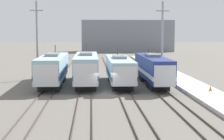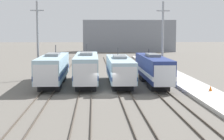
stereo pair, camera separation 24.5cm
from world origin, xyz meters
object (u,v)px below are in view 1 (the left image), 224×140
object	(u,v)px
locomotive_far_left	(53,69)
locomotive_center_right	(120,70)
locomotive_far_right	(153,69)
catenary_tower_right	(162,39)
locomotive_center_left	(86,68)
catenary_tower_left	(37,39)
traffic_cone	(210,88)

from	to	relation	value
locomotive_far_left	locomotive_center_right	world-z (taller)	locomotive_far_left
locomotive_far_right	catenary_tower_right	size ratio (longest dim) A/B	1.49
locomotive_far_left	locomotive_center_left	world-z (taller)	locomotive_center_left
locomotive_center_left	locomotive_center_right	xyz separation A→B (m)	(4.47, 0.02, -0.21)
locomotive_far_right	catenary_tower_left	bearing A→B (deg)	157.16
locomotive_center_left	locomotive_far_right	size ratio (longest dim) A/B	0.95
catenary_tower_right	traffic_cone	distance (m)	15.68
catenary_tower_left	traffic_cone	xyz separation A→B (m)	(21.67, -14.46, -5.32)
locomotive_center_left	catenary_tower_right	xyz separation A→B (m)	(11.43, 6.63, 3.74)
locomotive_center_right	locomotive_far_right	xyz separation A→B (m)	(4.47, -0.25, 0.11)
catenary_tower_left	traffic_cone	distance (m)	26.59
catenary_tower_left	traffic_cone	bearing A→B (deg)	-33.72
locomotive_far_left	locomotive_center_left	size ratio (longest dim) A/B	1.00
locomotive_far_left	locomotive_center_right	size ratio (longest dim) A/B	1.01
locomotive_center_right	catenary_tower_right	xyz separation A→B (m)	(6.97, 6.60, 3.95)
locomotive_center_left	traffic_cone	size ratio (longest dim) A/B	26.89
locomotive_center_right	catenary_tower_left	distance (m)	14.09
traffic_cone	catenary_tower_right	bearing A→B (deg)	101.36
locomotive_center_right	catenary_tower_right	bearing A→B (deg)	43.47
locomotive_far_left	traffic_cone	xyz separation A→B (m)	(18.81, -7.98, -1.52)
locomotive_far_left	catenary_tower_right	bearing A→B (deg)	22.17
traffic_cone	locomotive_far_left	bearing A→B (deg)	157.00
locomotive_far_left	catenary_tower_left	bearing A→B (deg)	113.84
locomotive_center_left	traffic_cone	world-z (taller)	locomotive_center_left
locomotive_far_right	traffic_cone	distance (m)	9.45
locomotive_center_right	catenary_tower_left	size ratio (longest dim) A/B	1.41
catenary_tower_left	catenary_tower_right	world-z (taller)	same
locomotive_center_left	catenary_tower_left	bearing A→B (deg)	137.89
locomotive_center_left	catenary_tower_right	distance (m)	13.73
locomotive_center_left	catenary_tower_left	world-z (taller)	catenary_tower_left
locomotive_far_left	locomotive_far_right	bearing A→B (deg)	-1.59
locomotive_far_left	locomotive_far_right	distance (m)	13.41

